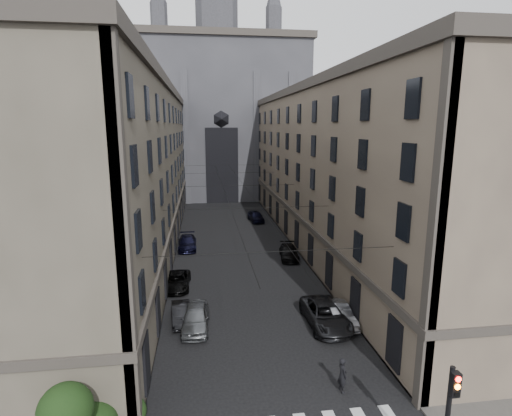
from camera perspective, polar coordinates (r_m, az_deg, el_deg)
name	(u,v)px	position (r m, az deg, el deg)	size (l,w,h in m)	color
sidewalk_left	(147,248)	(49.18, -15.37, -5.57)	(7.00, 80.00, 0.15)	#383533
sidewalk_right	(318,242)	(50.76, 8.91, -4.75)	(7.00, 80.00, 0.15)	#383533
building_left	(115,171)	(47.86, -19.46, 5.07)	(13.60, 60.60, 18.85)	#494338
building_right	(344,167)	(49.92, 12.50, 5.70)	(13.60, 60.60, 18.85)	brown
gothic_tower	(218,109)	(85.72, -5.39, 13.93)	(35.00, 23.00, 58.00)	#2D2D33
traffic_light_right	(449,412)	(19.09, 25.90, -24.72)	(0.34, 0.50, 5.20)	black
tram_wires	(235,187)	(46.92, -3.08, 3.01)	(14.00, 60.00, 0.43)	black
car_left_near	(196,318)	(29.90, -8.61, -15.23)	(1.92, 4.77, 1.63)	slate
car_left_midnear	(181,314)	(31.04, -10.64, -14.62)	(1.35, 3.86, 1.27)	black
car_left_midfar	(177,281)	(36.96, -11.17, -10.19)	(2.19, 4.74, 1.32)	black
car_left_far	(187,243)	(48.00, -9.79, -4.90)	(2.10, 5.17, 1.50)	black
car_right_near	(339,314)	(30.90, 11.71, -14.62)	(1.52, 4.36, 1.44)	gray
car_right_midnear	(326,315)	(30.41, 9.91, -14.79)	(2.70, 5.86, 1.63)	black
car_right_midfar	(289,252)	(44.11, 4.73, -6.33)	(1.93, 4.76, 1.38)	black
car_right_far	(256,216)	(60.68, -0.02, -1.20)	(1.88, 4.68, 1.59)	black
pedestrian	(342,375)	(23.98, 12.24, -22.25)	(0.72, 0.47, 1.98)	black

